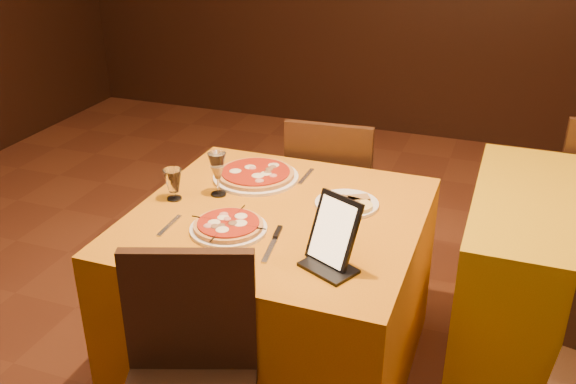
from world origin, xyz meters
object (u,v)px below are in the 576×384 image
(main_table, at_px, (278,293))
(pizza_far, at_px, (256,175))
(pizza_near, at_px, (228,227))
(wine_glass, at_px, (218,174))
(tablet, at_px, (334,231))
(water_glass, at_px, (173,185))
(chair_main_far, at_px, (335,196))

(main_table, relative_size, pizza_far, 2.95)
(pizza_near, distance_m, pizza_far, 0.47)
(wine_glass, distance_m, tablet, 0.68)
(pizza_far, bearing_deg, pizza_near, -79.49)
(tablet, bearing_deg, water_glass, -171.82)
(pizza_near, relative_size, tablet, 1.18)
(water_glass, relative_size, tablet, 0.53)
(main_table, distance_m, tablet, 0.64)
(pizza_near, bearing_deg, tablet, -10.28)
(pizza_far, height_order, water_glass, water_glass)
(pizza_near, xyz_separation_m, wine_glass, (-0.17, 0.26, 0.08))
(chair_main_far, relative_size, wine_glass, 4.79)
(chair_main_far, height_order, pizza_near, chair_main_far)
(chair_main_far, bearing_deg, water_glass, 58.00)
(main_table, xyz_separation_m, pizza_far, (-0.21, 0.27, 0.39))
(pizza_near, height_order, wine_glass, wine_glass)
(water_glass, bearing_deg, pizza_far, 52.48)
(pizza_far, xyz_separation_m, tablet, (0.51, -0.54, 0.10))
(pizza_near, relative_size, wine_glass, 1.51)
(main_table, relative_size, chair_main_far, 1.21)
(wine_glass, bearing_deg, pizza_far, 68.37)
(water_glass, distance_m, tablet, 0.78)
(main_table, height_order, pizza_near, pizza_near)
(wine_glass, height_order, water_glass, wine_glass)
(chair_main_far, height_order, water_glass, chair_main_far)
(chair_main_far, bearing_deg, pizza_near, 78.71)
(main_table, bearing_deg, water_glass, -176.39)
(chair_main_far, relative_size, tablet, 3.73)
(pizza_near, distance_m, water_glass, 0.36)
(main_table, height_order, tablet, tablet)
(pizza_near, distance_m, tablet, 0.44)
(main_table, bearing_deg, pizza_near, -122.57)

